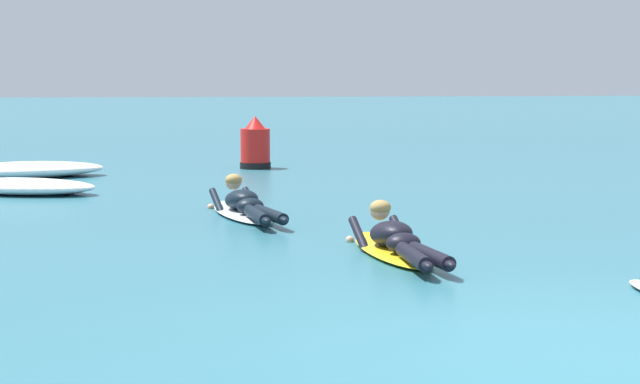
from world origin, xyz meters
name	(u,v)px	position (x,y,z in m)	size (l,w,h in m)	color
ground_plane	(355,186)	(0.00, 10.00, 0.00)	(120.00, 120.00, 0.00)	#2D6B7A
surfer_near	(395,242)	(-0.57, 3.70, 0.14)	(0.75, 2.53, 0.55)	yellow
surfer_far	(245,206)	(-1.91, 6.64, 0.14)	(0.97, 2.58, 0.54)	silver
whitewater_front	(25,170)	(-5.43, 11.96, 0.13)	(2.85, 1.63, 0.27)	white
whitewater_mid_right	(22,187)	(-5.07, 9.49, 0.11)	(2.48, 1.60, 0.24)	white
channel_marker_buoy	(255,148)	(-1.40, 13.21, 0.39)	(0.58, 0.58, 0.99)	red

